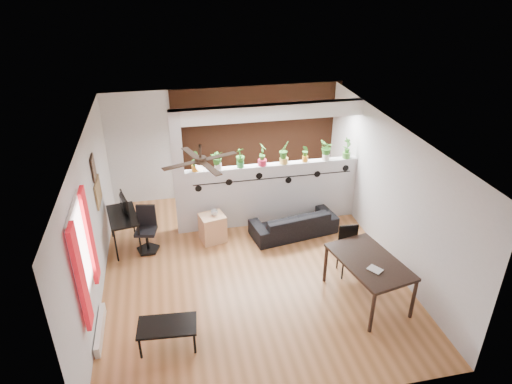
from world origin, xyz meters
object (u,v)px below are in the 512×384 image
ceiling_fan (201,162)px  potted_plant_5 (305,153)px  potted_plant_6 (326,150)px  folding_chair (349,246)px  office_chair (147,232)px  potted_plant_3 (262,153)px  potted_plant_4 (284,152)px  coffee_table (167,327)px  cup (214,213)px  dining_table (369,264)px  potted_plant_2 (240,157)px  potted_plant_1 (218,159)px  cube_shelf (213,228)px  computer_desk (123,218)px  potted_plant_7 (347,147)px  sofa (294,223)px  potted_plant_0 (195,161)px

ceiling_fan → potted_plant_5: size_ratio=3.33×
potted_plant_6 → folding_chair: 2.23m
potted_plant_5 → office_chair: (-3.30, -0.55, -1.14)m
potted_plant_3 → potted_plant_5: 0.91m
potted_plant_4 → coffee_table: potted_plant_4 is taller
cup → folding_chair: 2.67m
dining_table → coffee_table: (-3.27, -0.39, -0.34)m
potted_plant_3 → cup: potted_plant_3 is taller
potted_plant_2 → potted_plant_5: potted_plant_2 is taller
potted_plant_1 → cube_shelf: 1.38m
potted_plant_4 → dining_table: 2.99m
cube_shelf → folding_chair: 2.72m
potted_plant_2 → office_chair: potted_plant_2 is taller
potted_plant_2 → computer_desk: bearing=-171.8°
ceiling_fan → computer_desk: size_ratio=1.12×
potted_plant_4 → potted_plant_7: potted_plant_4 is taller
potted_plant_7 → potted_plant_5: bearing=180.0°
potted_plant_4 → sofa: (0.09, -0.57, -1.36)m
potted_plant_5 → potted_plant_6: potted_plant_6 is taller
folding_chair → ceiling_fan: bearing=176.2°
folding_chair → coffee_table: bearing=-160.2°
potted_plant_3 → potted_plant_6: bearing=0.0°
office_chair → dining_table: (3.56, -2.21, 0.29)m
ceiling_fan → folding_chair: size_ratio=1.31×
potted_plant_2 → sofa: bearing=-30.0°
cup → potted_plant_3: bearing=24.1°
cube_shelf → dining_table: 3.25m
cube_shelf → cup: bearing=-12.7°
potted_plant_6 → cube_shelf: (-2.47, -0.48, -1.29)m
ceiling_fan → cube_shelf: (0.26, 1.32, -2.03)m
potted_plant_1 → potted_plant_2: (0.45, -0.00, 0.00)m
potted_plant_2 → coffee_table: potted_plant_2 is taller
potted_plant_3 → potted_plant_6: size_ratio=1.15×
potted_plant_0 → office_chair: 1.65m
potted_plant_0 → potted_plant_3: bearing=0.0°
computer_desk → office_chair: bearing=-25.7°
potted_plant_1 → potted_plant_7: 2.71m
ceiling_fan → potted_plant_2: size_ratio=2.91×
cube_shelf → office_chair: (-1.28, -0.07, 0.11)m
potted_plant_7 → dining_table: size_ratio=0.29×
computer_desk → folding_chair: folding_chair is taller
potted_plant_4 → potted_plant_5: potted_plant_4 is taller
sofa → coffee_table: size_ratio=1.89×
potted_plant_2 → dining_table: bearing=-59.5°
ceiling_fan → potted_plant_2: 2.16m
potted_plant_4 → potted_plant_7: size_ratio=1.07×
potted_plant_0 → potted_plant_6: size_ratio=0.94×
potted_plant_2 → dining_table: size_ratio=0.26×
potted_plant_1 → cube_shelf: (-0.22, -0.48, -1.28)m
potted_plant_0 → potted_plant_4: potted_plant_4 is taller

